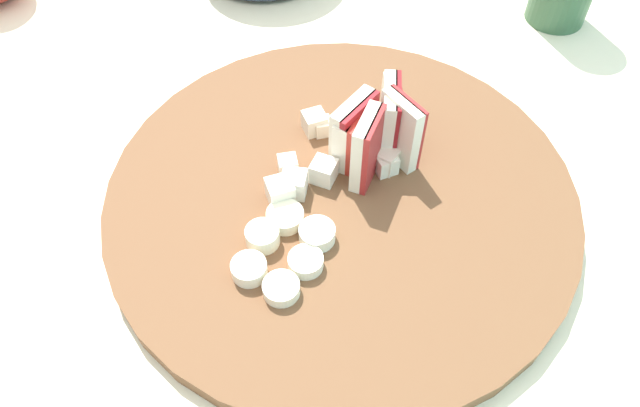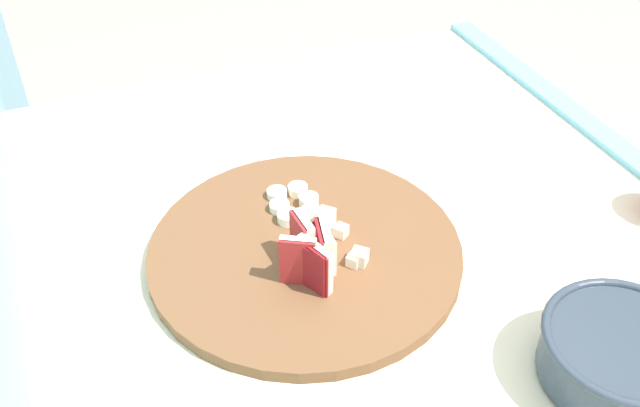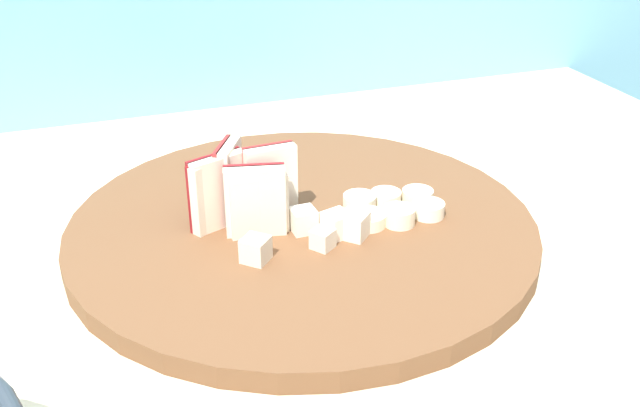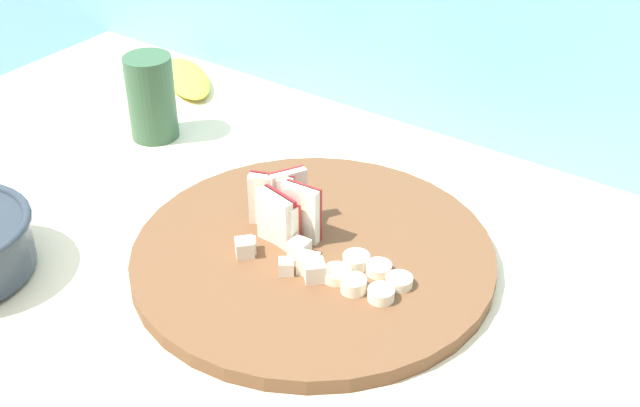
{
  "view_description": "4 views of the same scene",
  "coord_description": "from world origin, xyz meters",
  "px_view_note": "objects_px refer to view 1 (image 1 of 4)",
  "views": [
    {
      "loc": [
        0.38,
        0.22,
        1.27
      ],
      "look_at": [
        0.12,
        0.1,
        0.91
      ],
      "focal_mm": 33.62,
      "sensor_mm": 36.0,
      "label": 1
    },
    {
      "loc": [
        -0.52,
        0.33,
        1.47
      ],
      "look_at": [
        0.1,
        0.08,
        0.94
      ],
      "focal_mm": 39.43,
      "sensor_mm": 36.0,
      "label": 2
    },
    {
      "loc": [
        -0.08,
        -0.42,
        1.19
      ],
      "look_at": [
        0.11,
        0.12,
        0.89
      ],
      "focal_mm": 41.94,
      "sensor_mm": 36.0,
      "label": 3
    },
    {
      "loc": [
        0.5,
        -0.48,
        1.42
      ],
      "look_at": [
        0.08,
        0.13,
        0.93
      ],
      "focal_mm": 46.7,
      "sensor_mm": 36.0,
      "label": 4
    }
  ],
  "objects_px": {
    "apple_wedge_fan": "(374,129)",
    "apple_dice_pile": "(329,162)",
    "banana_slice_rows": "(283,248)",
    "cutting_board": "(341,196)"
  },
  "relations": [
    {
      "from": "apple_wedge_fan",
      "to": "banana_slice_rows",
      "type": "bearing_deg",
      "value": -10.3
    },
    {
      "from": "banana_slice_rows",
      "to": "cutting_board",
      "type": "bearing_deg",
      "value": 168.95
    },
    {
      "from": "banana_slice_rows",
      "to": "apple_wedge_fan",
      "type": "bearing_deg",
      "value": 169.7
    },
    {
      "from": "cutting_board",
      "to": "banana_slice_rows",
      "type": "height_order",
      "value": "banana_slice_rows"
    },
    {
      "from": "cutting_board",
      "to": "apple_dice_pile",
      "type": "xyz_separation_m",
      "value": [
        -0.02,
        -0.02,
        0.02
      ]
    },
    {
      "from": "apple_wedge_fan",
      "to": "apple_dice_pile",
      "type": "height_order",
      "value": "apple_wedge_fan"
    },
    {
      "from": "cutting_board",
      "to": "banana_slice_rows",
      "type": "xyz_separation_m",
      "value": [
        0.08,
        -0.01,
        0.01
      ]
    },
    {
      "from": "apple_dice_pile",
      "to": "banana_slice_rows",
      "type": "distance_m",
      "value": 0.09
    },
    {
      "from": "apple_wedge_fan",
      "to": "apple_dice_pile",
      "type": "relative_size",
      "value": 0.82
    },
    {
      "from": "apple_wedge_fan",
      "to": "cutting_board",
      "type": "bearing_deg",
      "value": -9.11
    }
  ]
}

